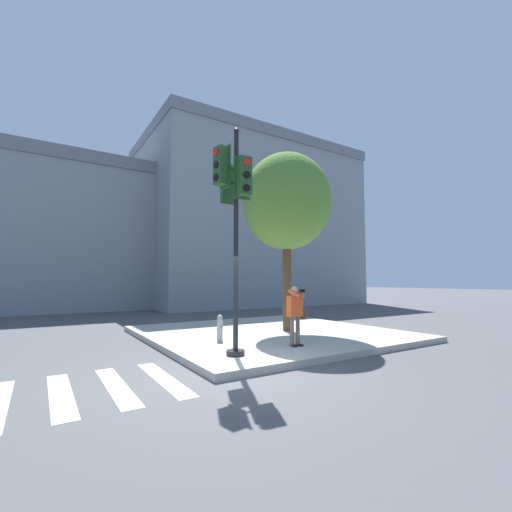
% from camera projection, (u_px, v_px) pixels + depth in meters
% --- Properties ---
extents(ground_plane, '(160.00, 160.00, 0.00)m').
position_uv_depth(ground_plane, '(226.00, 374.00, 7.06)').
color(ground_plane, '#4C4C4F').
extents(sidewalk_corner, '(8.00, 8.00, 0.18)m').
position_uv_depth(sidewalk_corner, '(269.00, 333.00, 11.89)').
color(sidewalk_corner, '#ADA89E').
rests_on(sidewalk_corner, ground_plane).
extents(crosswalk_stripes, '(4.75, 2.75, 0.01)m').
position_uv_depth(crosswalk_stripes, '(30.00, 399.00, 5.54)').
color(crosswalk_stripes, silver).
rests_on(crosswalk_stripes, ground_plane).
extents(traffic_signal_pole, '(0.83, 1.23, 5.47)m').
position_uv_depth(traffic_signal_pole, '(232.00, 202.00, 8.17)').
color(traffic_signal_pole, black).
rests_on(traffic_signal_pole, sidewalk_corner).
extents(person_photographer, '(0.58, 0.54, 1.60)m').
position_uv_depth(person_photographer, '(296.00, 310.00, 9.20)').
color(person_photographer, black).
rests_on(person_photographer, sidewalk_corner).
extents(street_tree, '(3.16, 3.16, 6.32)m').
position_uv_depth(street_tree, '(287.00, 202.00, 12.25)').
color(street_tree, brown).
rests_on(street_tree, sidewalk_corner).
extents(fire_hydrant, '(0.17, 0.23, 0.76)m').
position_uv_depth(fire_hydrant, '(220.00, 328.00, 9.91)').
color(fire_hydrant, '#99999E').
rests_on(fire_hydrant, sidewalk_corner).
extents(building_left, '(16.71, 8.86, 9.90)m').
position_uv_depth(building_left, '(26.00, 234.00, 22.49)').
color(building_left, gray).
rests_on(building_left, ground_plane).
extents(building_right, '(17.42, 11.28, 13.19)m').
position_uv_depth(building_right, '(247.00, 226.00, 29.55)').
color(building_right, gray).
rests_on(building_right, ground_plane).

